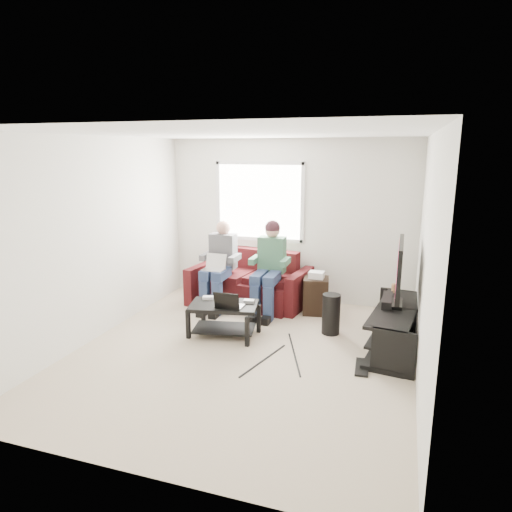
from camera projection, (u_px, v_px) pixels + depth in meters
The scene contains 26 objects.
floor at pixel (242, 354), 5.56m from camera, with size 4.50×4.50×0.00m, color beige.
ceiling at pixel (241, 133), 4.96m from camera, with size 4.50×4.50×0.00m, color white.
wall_back at pixel (289, 221), 7.34m from camera, with size 4.50×4.50×0.00m, color silver.
wall_front at pixel (132, 315), 3.18m from camera, with size 4.50×4.50×0.00m, color silver.
wall_left at pixel (96, 239), 5.87m from camera, with size 4.50×4.50×0.00m, color silver.
wall_right at pixel (426, 263), 4.65m from camera, with size 4.50×4.50×0.00m, color silver.
window at pixel (259, 202), 7.41m from camera, with size 1.48×0.04×1.28m.
sofa at pixel (250, 284), 7.32m from camera, with size 1.92×1.06×0.84m.
person_left at pixel (219, 261), 7.06m from camera, with size 0.40×0.70×1.35m.
person_right at pixel (269, 261), 6.82m from camera, with size 0.40×0.71×1.39m.
laptop_silver at pixel (214, 266), 6.86m from camera, with size 0.32×0.22×0.24m, color silver, non-canonical shape.
coffee_table at pixel (224, 312), 6.04m from camera, with size 0.97×0.70×0.44m.
laptop_black at pixel (230, 298), 5.88m from camera, with size 0.34×0.24×0.24m, color black, non-canonical shape.
controller_a at pixel (208, 298), 6.20m from camera, with size 0.14×0.09×0.04m, color silver.
controller_b at pixel (222, 298), 6.21m from camera, with size 0.14×0.09×0.04m, color black.
controller_c at pixel (249, 301), 6.06m from camera, with size 0.14×0.09×0.04m, color gray.
tv_stand at pixel (395, 330), 5.68m from camera, with size 0.69×1.65×0.53m.
tv at pixel (399, 270), 5.60m from camera, with size 0.12×1.10×0.81m.
soundbar at pixel (387, 300), 5.73m from camera, with size 0.12×0.50×0.10m, color black.
drink_cup at pixel (394, 288), 6.20m from camera, with size 0.08×0.08×0.12m, color #9E6E44.
console_white at pixel (395, 337), 5.29m from camera, with size 0.30×0.22×0.06m, color silver.
console_grey at pixel (396, 315), 5.94m from camera, with size 0.34×0.26×0.08m, color gray.
console_black at pixel (395, 325), 5.61m from camera, with size 0.38×0.30×0.07m, color black.
subwoofer at pixel (331, 314), 6.11m from camera, with size 0.24×0.24×0.55m, color black.
keyboard_floor at pixel (362, 367), 5.19m from camera, with size 0.15×0.44×0.02m, color black.
end_table at pixel (316, 295), 6.88m from camera, with size 0.37×0.37×0.65m.
Camera 1 is at (1.76, -4.83, 2.43)m, focal length 32.00 mm.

